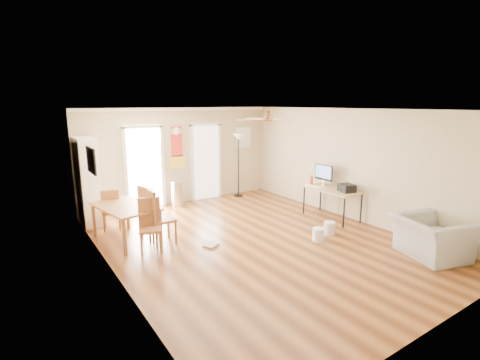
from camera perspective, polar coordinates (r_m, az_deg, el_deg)
floor at (r=7.28m, az=2.66°, el=-9.73°), size 7.00×7.00×0.00m
ceiling at (r=6.75m, az=2.89°, el=11.20°), size 5.50×7.00×0.00m
wall_back at (r=9.89m, az=-9.40°, el=3.81°), size 5.50×0.04×2.60m
wall_front at (r=4.68m, az=29.38°, el=-7.07°), size 5.50×0.04×2.60m
wall_left at (r=5.75m, az=-19.89°, el=-2.83°), size 0.04×7.00×2.60m
wall_right at (r=8.79m, az=17.35°, el=2.38°), size 0.04×7.00×2.60m
crown_molding at (r=6.75m, az=2.88°, el=10.86°), size 5.50×7.00×0.08m
kitchen_doorway at (r=9.54m, az=-15.06°, el=1.72°), size 0.90×0.10×2.10m
bathroom_doorway at (r=10.24m, az=-5.50°, el=2.79°), size 0.80×0.10×2.10m
wall_decal at (r=9.79m, az=-10.07°, el=5.18°), size 0.46×0.03×1.10m
ac_grille at (r=10.82m, az=0.58°, el=6.82°), size 0.50×0.04×0.60m
framed_poster at (r=7.02m, az=-22.75°, el=2.92°), size 0.04×0.66×0.48m
ceiling_fan at (r=6.52m, az=4.46°, el=9.65°), size 1.24×1.24×0.20m
bookshelf at (r=8.73m, az=-23.22°, el=-0.22°), size 0.50×0.93×1.98m
dining_table at (r=7.55m, az=-17.76°, el=-6.57°), size 1.13×1.59×0.73m
dining_chair_right_a at (r=7.53m, az=-13.53°, el=-4.93°), size 0.55×0.55×1.09m
dining_chair_right_b at (r=7.16m, az=-12.38°, el=-5.73°), size 0.46×0.46×1.10m
dining_chair_near at (r=6.83m, az=-14.19°, el=-7.20°), size 0.51×0.51×0.99m
dining_chair_far at (r=8.26m, az=-19.88°, el=-4.42°), size 0.47×0.47×0.91m
trash_can at (r=9.66m, az=-10.03°, el=-2.22°), size 0.36×0.36×0.68m
torchiere_lamp at (r=10.47m, az=-0.25°, el=2.37°), size 0.38×0.38×1.85m
computer_desk at (r=8.83m, az=14.42°, el=-3.68°), size 0.67×1.34×0.72m
imac at (r=9.01m, az=13.23°, el=0.75°), size 0.21×0.56×0.52m
keyboard at (r=8.92m, az=11.62°, el=-0.94°), size 0.22×0.43×0.02m
printer at (r=8.56m, az=16.72°, el=-1.22°), size 0.38×0.41×0.18m
orange_bottle at (r=9.09m, az=11.35°, el=-0.00°), size 0.09×0.09×0.23m
wastebasket_a at (r=7.40m, az=12.41°, el=-8.53°), size 0.29×0.29×0.27m
wastebasket_b at (r=7.80m, az=14.12°, el=-7.50°), size 0.27×0.27×0.27m
floor_cloth at (r=7.04m, az=-4.67°, el=-10.37°), size 0.34×0.31×0.04m
armchair at (r=7.30m, az=28.19°, el=-8.13°), size 1.26×1.35×0.72m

